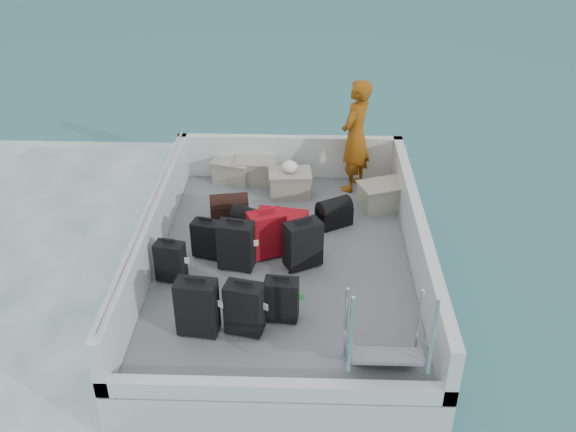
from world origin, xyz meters
The scene contains 23 objects.
ground centered at (0.00, 0.00, 0.00)m, with size 160.00×160.00×0.00m, color #195659.
ferry_hull centered at (0.00, 0.00, 0.30)m, with size 3.60×5.00×0.60m, color silver.
deck centered at (0.00, 0.00, 0.61)m, with size 3.30×4.70×0.02m, color slate.
deck_fittings centered at (0.35, -0.32, 0.99)m, with size 3.60×5.00×0.90m.
suitcase_0 centered at (-0.91, -1.48, 0.97)m, with size 0.45×0.26×0.70m, color black.
suitcase_1 centered at (-1.40, -0.51, 0.89)m, with size 0.36×0.21×0.55m, color black.
suitcase_2 centered at (-1.02, 0.04, 0.88)m, with size 0.36×0.22×0.53m, color black.
suitcase_3 centered at (-0.39, -1.45, 0.94)m, with size 0.42×0.24×0.64m, color black.
suitcase_4 centered at (-0.60, -0.20, 0.95)m, with size 0.45×0.27×0.66m, color black.
suitcase_5 centered at (-0.23, 0.09, 0.94)m, with size 0.47×0.28×0.65m, color maroon.
suitcase_6 centered at (0.02, -1.21, 0.89)m, with size 0.39×0.23×0.54m, color black.
suitcase_7 centered at (0.25, -0.13, 0.94)m, with size 0.46×0.26×0.65m, color black.
suitcase_8 centered at (-0.07, 0.66, 0.76)m, with size 0.47×0.71×0.28m, color maroon.
duffel_0 centered at (-0.83, 0.99, 0.78)m, with size 0.55×0.30×0.32m, color black, non-canonical shape.
duffel_1 centered at (-0.52, 0.60, 0.78)m, with size 0.47×0.30×0.32m, color black, non-canonical shape.
duffel_2 centered at (0.69, 0.91, 0.78)m, with size 0.47×0.30×0.32m, color black, non-canonical shape.
crate_0 centered at (-0.91, 2.20, 0.79)m, with size 0.58×0.40×0.35m, color gray.
crate_1 centered at (-0.53, 2.20, 0.80)m, with size 0.61×0.42×0.37m, color gray.
crate_2 centered at (0.03, 1.77, 0.81)m, with size 0.62×0.42×0.37m, color gray.
crate_3 centered at (1.41, 1.40, 0.81)m, with size 0.63×0.43×0.38m, color gray.
yellow_bag centered at (1.43, 1.99, 0.73)m, with size 0.28×0.26×0.22m, color yellow.
white_bag centered at (0.03, 1.77, 1.08)m, with size 0.24×0.24×0.18m, color white.
passenger centered at (1.02, 2.04, 1.51)m, with size 0.66×0.42×1.78m, color #C36612.
Camera 1 is at (0.28, -7.02, 5.49)m, focal length 40.00 mm.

